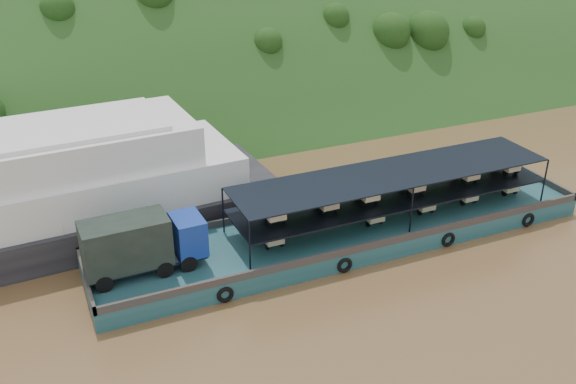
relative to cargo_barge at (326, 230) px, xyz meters
name	(u,v)px	position (x,y,z in m)	size (l,w,h in m)	color
ground	(332,246)	(0.35, -0.30, -1.22)	(160.00, 160.00, 0.00)	brown
hillside	(188,98)	(0.35, 35.70, -1.22)	(140.00, 28.00, 28.00)	#183413
cargo_barge	(326,230)	(0.00, 0.00, 0.00)	(35.00, 7.18, 4.88)	#15474B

